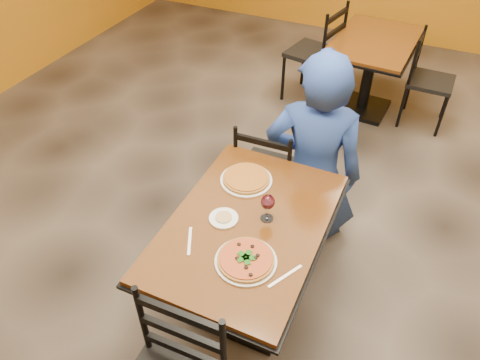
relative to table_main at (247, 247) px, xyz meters
The scene contains 16 objects.
floor 0.75m from the table_main, 90.00° to the left, with size 7.00×8.00×0.01m, color black.
table_main is the anchor object (origin of this frame).
table_second 2.64m from the table_main, 87.00° to the left, with size 0.80×1.13×0.75m.
chair_main_far 0.81m from the table_main, 102.13° to the left, with size 0.41×0.41×0.90m, color black, non-canonical shape.
chair_second_left 2.67m from the table_main, 99.44° to the left, with size 0.45×0.45×1.00m, color black, non-canonical shape.
chair_second_right 2.73m from the table_main, 74.83° to the left, with size 0.40×0.40×0.88m, color black, non-canonical shape.
diner 0.86m from the table_main, 81.54° to the left, with size 0.68×0.45×1.41m, color navy.
plate_main 0.33m from the table_main, 67.58° to the right, with size 0.31×0.31×0.01m, color white.
pizza_main 0.34m from the table_main, 67.58° to the right, with size 0.28×0.28×0.02m, color maroon.
plate_far 0.40m from the table_main, 114.68° to the left, with size 0.31×0.31×0.01m, color white.
pizza_far 0.41m from the table_main, 114.68° to the left, with size 0.28×0.28×0.02m, color #BB7D24.
side_plate 0.24m from the table_main, 168.60° to the right, with size 0.16×0.16×0.01m, color white.
dip 0.25m from the table_main, 168.60° to the right, with size 0.09×0.09×0.01m, color tan.
wine_glass 0.31m from the table_main, 41.92° to the left, with size 0.08×0.08×0.18m, color white, non-canonical shape.
fork 0.38m from the table_main, 132.02° to the right, with size 0.01×0.19×0.00m, color silver.
knife 0.44m from the table_main, 38.76° to the right, with size 0.01×0.21×0.00m, color silver.
Camera 1 is at (0.67, -2.06, 2.53)m, focal length 34.06 mm.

